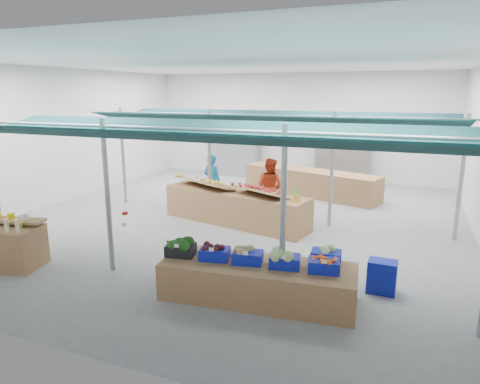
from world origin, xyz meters
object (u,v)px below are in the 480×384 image
(crate_stack, at_px, (382,277))
(vendor_right, at_px, (270,187))
(vendor_left, at_px, (212,182))
(fruit_counter, at_px, (235,207))
(veg_counter, at_px, (258,281))

(crate_stack, relative_size, vendor_right, 0.36)
(crate_stack, bearing_deg, vendor_right, 130.54)
(crate_stack, bearing_deg, vendor_left, 142.74)
(fruit_counter, xyz_separation_m, vendor_left, (-1.20, 1.10, 0.38))
(veg_counter, height_order, vendor_right, vendor_right)
(fruit_counter, bearing_deg, vendor_left, 150.47)
(fruit_counter, distance_m, vendor_right, 1.31)
(vendor_right, bearing_deg, fruit_counter, 74.37)
(veg_counter, xyz_separation_m, vendor_left, (-3.20, 4.97, 0.51))
(fruit_counter, relative_size, crate_stack, 7.01)
(fruit_counter, distance_m, crate_stack, 4.86)
(veg_counter, relative_size, fruit_counter, 0.79)
(crate_stack, height_order, vendor_right, vendor_right)
(veg_counter, bearing_deg, crate_stack, 22.66)
(fruit_counter, bearing_deg, crate_stack, -22.53)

